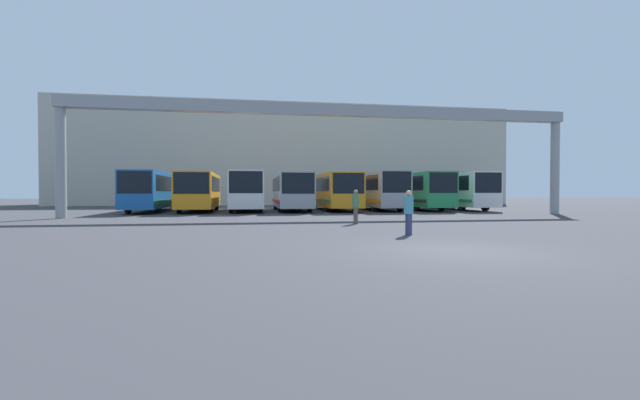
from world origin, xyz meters
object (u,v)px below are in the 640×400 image
bus_slot_5 (376,189)px  bus_slot_6 (413,189)px  bus_slot_2 (246,189)px  pedestrian_mid_right (356,206)px  bus_slot_4 (333,190)px  bus_slot_7 (457,189)px  bus_slot_0 (153,189)px  pedestrian_mid_left (409,211)px  bus_slot_1 (200,190)px  bus_slot_3 (291,190)px

bus_slot_5 → bus_slot_6: bearing=12.9°
bus_slot_2 → pedestrian_mid_right: 16.14m
bus_slot_4 → bus_slot_5: size_ratio=1.09×
bus_slot_2 → bus_slot_7: bearing=-0.3°
bus_slot_0 → pedestrian_mid_right: (12.71, -15.69, -0.89)m
pedestrian_mid_left → bus_slot_1: bearing=-159.5°
bus_slot_4 → pedestrian_mid_left: bearing=-94.1°
bus_slot_4 → bus_slot_5: 3.72m
bus_slot_6 → bus_slot_7: bearing=-15.3°
pedestrian_mid_left → bus_slot_5: bearing=161.8°
bus_slot_6 → pedestrian_mid_right: bus_slot_6 is taller
bus_slot_6 → pedestrian_mid_left: size_ratio=7.45×
pedestrian_mid_right → pedestrian_mid_left: (0.54, -5.59, -0.03)m
bus_slot_5 → bus_slot_6: (3.69, 0.84, -0.03)m
bus_slot_2 → bus_slot_3: bus_slot_2 is taller
bus_slot_3 → pedestrian_mid_right: 15.25m
bus_slot_6 → bus_slot_1: bearing=-177.0°
pedestrian_mid_right → bus_slot_4: bearing=-7.5°
bus_slot_2 → bus_slot_6: size_ratio=0.85×
pedestrian_mid_left → bus_slot_0: bearing=-152.3°
bus_slot_0 → pedestrian_mid_left: (13.25, -21.28, -0.92)m
bus_slot_0 → pedestrian_mid_right: size_ratio=6.69×
bus_slot_1 → bus_slot_7: 22.15m
bus_slot_1 → bus_slot_3: 7.38m
bus_slot_6 → bus_slot_7: (3.69, -1.01, 0.01)m
bus_slot_0 → bus_slot_7: size_ratio=1.11×
bus_slot_5 → pedestrian_mid_right: (-5.75, -15.29, -0.96)m
bus_slot_3 → pedestrian_mid_left: bearing=-84.0°
bus_slot_5 → pedestrian_mid_left: bus_slot_5 is taller
bus_slot_2 → bus_slot_5: bus_slot_5 is taller
bus_slot_2 → bus_slot_4: bearing=4.1°
bus_slot_3 → bus_slot_4: bus_slot_4 is taller
bus_slot_7 → pedestrian_mid_left: bus_slot_7 is taller
bus_slot_4 → bus_slot_5: (3.69, -0.44, 0.08)m
bus_slot_3 → pedestrian_mid_left: (2.17, -20.73, -0.90)m
bus_slot_3 → bus_slot_7: bus_slot_7 is taller
pedestrian_mid_right → bus_slot_6: bearing=-30.4°
bus_slot_3 → bus_slot_0: bearing=177.1°
bus_slot_3 → pedestrian_mid_right: bus_slot_3 is taller
pedestrian_mid_left → bus_slot_7: bearing=144.5°
bus_slot_0 → bus_slot_1: 3.73m
bus_slot_0 → bus_slot_3: size_ratio=1.11×
bus_slot_1 → bus_slot_4: (11.08, 0.58, 0.02)m
bus_slot_5 → bus_slot_6: 3.79m
bus_slot_3 → bus_slot_1: bearing=179.9°
bus_slot_3 → bus_slot_7: 14.77m
bus_slot_6 → bus_slot_7: 3.83m
bus_slot_0 → bus_slot_5: size_ratio=1.08×
bus_slot_5 → bus_slot_6: bus_slot_5 is taller
bus_slot_2 → pedestrian_mid_left: size_ratio=6.31×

